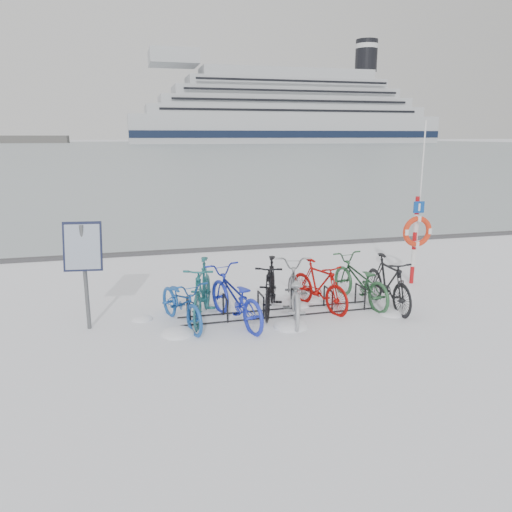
{
  "coord_description": "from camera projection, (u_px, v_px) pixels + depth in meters",
  "views": [
    {
      "loc": [
        -2.8,
        -9.11,
        3.51
      ],
      "look_at": [
        -0.3,
        0.6,
        1.08
      ],
      "focal_mm": 35.0,
      "sensor_mm": 36.0,
      "label": 1
    }
  ],
  "objects": [
    {
      "name": "ground",
      "position": [
        278.0,
        314.0,
        10.08
      ],
      "size": [
        900.0,
        900.0,
        0.0
      ],
      "primitive_type": "plane",
      "color": "white",
      "rests_on": "ground"
    },
    {
      "name": "ice_sheet",
      "position": [
        134.0,
        147.0,
        156.0
      ],
      "size": [
        400.0,
        298.0,
        0.02
      ],
      "primitive_type": "cube",
      "color": "#A1B0B6",
      "rests_on": "ground"
    },
    {
      "name": "quay_edge",
      "position": [
        223.0,
        249.0,
        15.62
      ],
      "size": [
        400.0,
        0.25,
        0.1
      ],
      "primitive_type": "cube",
      "color": "#3F3F42",
      "rests_on": "ground"
    },
    {
      "name": "bike_rack",
      "position": [
        278.0,
        305.0,
        10.04
      ],
      "size": [
        4.0,
        0.48,
        0.46
      ],
      "color": "black",
      "rests_on": "ground"
    },
    {
      "name": "info_board",
      "position": [
        83.0,
        253.0,
        8.95
      ],
      "size": [
        0.7,
        0.33,
        2.02
      ],
      "rotation": [
        0.0,
        0.0,
        -0.13
      ],
      "color": "#595B5E",
      "rests_on": "ground"
    },
    {
      "name": "lifebuoy_station",
      "position": [
        417.0,
        231.0,
        11.82
      ],
      "size": [
        0.74,
        0.22,
        3.85
      ],
      "color": "#AF0E12",
      "rests_on": "ground"
    },
    {
      "name": "cruise_ferry",
      "position": [
        285.0,
        115.0,
        227.92
      ],
      "size": [
        141.62,
        26.7,
        46.53
      ],
      "color": "silver",
      "rests_on": "ground"
    },
    {
      "name": "bike_0",
      "position": [
        182.0,
        300.0,
        9.41
      ],
      "size": [
        1.15,
        1.94,
        0.96
      ],
      "primitive_type": "imported",
      "rotation": [
        0.0,
        0.0,
        0.3
      ],
      "color": "#194E9F",
      "rests_on": "ground"
    },
    {
      "name": "bike_1",
      "position": [
        202.0,
        289.0,
        9.73
      ],
      "size": [
        1.12,
        2.05,
        1.19
      ],
      "primitive_type": "imported",
      "rotation": [
        0.0,
        0.0,
        -0.3
      ],
      "color": "#1C5B5E",
      "rests_on": "ground"
    },
    {
      "name": "bike_2",
      "position": [
        235.0,
        295.0,
        9.51
      ],
      "size": [
        1.25,
        2.19,
        1.09
      ],
      "primitive_type": "imported",
      "rotation": [
        0.0,
        0.0,
        3.41
      ],
      "color": "#1E2EBD",
      "rests_on": "ground"
    },
    {
      "name": "bike_3",
      "position": [
        270.0,
        285.0,
        10.13
      ],
      "size": [
        1.16,
        1.92,
        1.12
      ],
      "primitive_type": "imported",
      "rotation": [
        0.0,
        0.0,
        -0.37
      ],
      "color": "black",
      "rests_on": "ground"
    },
    {
      "name": "bike_4",
      "position": [
        294.0,
        289.0,
        9.83
      ],
      "size": [
        1.27,
        2.24,
        1.11
      ],
      "primitive_type": "imported",
      "rotation": [
        0.0,
        0.0,
        2.88
      ],
      "color": "#9CA0A3",
      "rests_on": "ground"
    },
    {
      "name": "bike_5",
      "position": [
        319.0,
        284.0,
        10.3
      ],
      "size": [
        1.06,
        1.8,
        1.05
      ],
      "primitive_type": "imported",
      "rotation": [
        0.0,
        0.0,
        0.35
      ],
      "color": "#A00A07",
      "rests_on": "ground"
    },
    {
      "name": "bike_6",
      "position": [
        360.0,
        279.0,
        10.66
      ],
      "size": [
        0.99,
        2.08,
        1.05
      ],
      "primitive_type": "imported",
      "rotation": [
        0.0,
        0.0,
        3.29
      ],
      "color": "#275532",
      "rests_on": "ground"
    },
    {
      "name": "bike_7",
      "position": [
        388.0,
        281.0,
        10.35
      ],
      "size": [
        0.55,
        1.88,
        1.13
      ],
      "primitive_type": "imported",
      "rotation": [
        0.0,
        0.0,
        0.01
      ],
      "color": "black",
      "rests_on": "ground"
    },
    {
      "name": "snow_drifts",
      "position": [
        279.0,
        317.0,
        9.88
      ],
      "size": [
        6.12,
        1.98,
        0.23
      ],
      "color": "white",
      "rests_on": "ground"
    }
  ]
}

